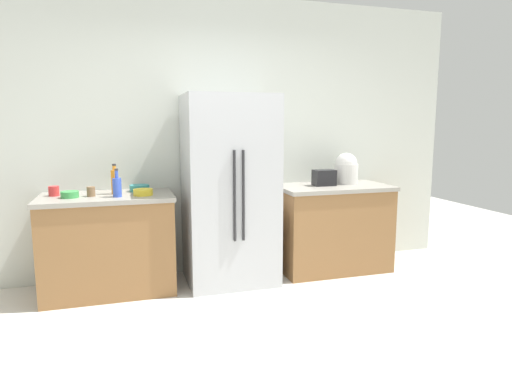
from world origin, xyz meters
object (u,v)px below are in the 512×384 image
(toaster, at_px, (324,178))
(bottle_a, at_px, (117,187))
(bottle_b, at_px, (115,181))
(cup_a, at_px, (91,192))
(rice_cooker, at_px, (346,169))
(bowl_b, at_px, (143,192))
(cup_b, at_px, (54,191))
(refrigerator, at_px, (229,190))
(bowl_c, at_px, (140,188))
(bowl_a, at_px, (70,194))

(toaster, height_order, bottle_a, bottle_a)
(bottle_b, xyz_separation_m, cup_a, (-0.20, -0.08, -0.07))
(toaster, xyz_separation_m, bottle_b, (-2.06, 0.04, 0.04))
(rice_cooker, bearing_deg, cup_a, -177.10)
(bottle_b, bearing_deg, bowl_b, -32.12)
(cup_b, bearing_deg, bottle_a, -21.75)
(refrigerator, bearing_deg, cup_a, 179.86)
(cup_b, bearing_deg, toaster, -1.65)
(cup_a, distance_m, bowl_c, 0.46)
(cup_a, bearing_deg, refrigerator, -0.14)
(bottle_b, bearing_deg, cup_a, -157.53)
(cup_a, xyz_separation_m, bowl_c, (0.42, 0.18, -0.01))
(refrigerator, xyz_separation_m, bottle_a, (-1.02, -0.09, 0.09))
(bottle_b, xyz_separation_m, cup_b, (-0.52, 0.04, -0.07))
(toaster, xyz_separation_m, rice_cooker, (0.29, 0.08, 0.07))
(cup_a, height_order, cup_b, cup_b)
(bowl_c, bearing_deg, cup_b, -174.93)
(rice_cooker, bearing_deg, bowl_c, 178.55)
(rice_cooker, distance_m, bowl_a, 2.73)
(bottle_a, height_order, bottle_b, bottle_b)
(bottle_b, bearing_deg, refrigerator, -4.72)
(cup_b, bearing_deg, rice_cooker, 0.22)
(toaster, relative_size, bowl_a, 1.48)
(bottle_b, height_order, cup_a, bottle_b)
(bowl_a, bearing_deg, toaster, 1.53)
(refrigerator, height_order, bottle_b, refrigerator)
(cup_a, bearing_deg, bowl_c, 23.69)
(refrigerator, xyz_separation_m, cup_a, (-1.24, 0.00, 0.04))
(toaster, bearing_deg, bowl_b, -176.49)
(refrigerator, distance_m, toaster, 1.02)
(bottle_b, relative_size, bowl_c, 1.51)
(bowl_b, height_order, bowl_c, bowl_c)
(bowl_a, relative_size, bowl_b, 0.87)
(bowl_b, bearing_deg, refrigerator, 4.56)
(rice_cooker, xyz_separation_m, cup_b, (-2.86, -0.01, -0.11))
(bowl_a, bearing_deg, cup_a, 6.77)
(rice_cooker, xyz_separation_m, bowl_b, (-2.11, -0.20, -0.13))
(rice_cooker, bearing_deg, toaster, -163.90)
(toaster, bearing_deg, bottle_a, -176.07)
(bottle_b, distance_m, cup_b, 0.52)
(refrigerator, bearing_deg, bottle_b, 175.28)
(cup_b, distance_m, bowl_b, 0.78)
(cup_b, xyz_separation_m, bowl_a, (0.14, -0.14, -0.02))
(toaster, height_order, bowl_a, toaster)
(bottle_a, xyz_separation_m, cup_b, (-0.54, 0.21, -0.05))
(bottle_a, bearing_deg, bowl_b, 7.39)
(bottle_a, height_order, bowl_b, bottle_a)
(bottle_a, relative_size, cup_a, 2.91)
(toaster, distance_m, bowl_c, 1.84)
(cup_b, distance_m, bowl_c, 0.74)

